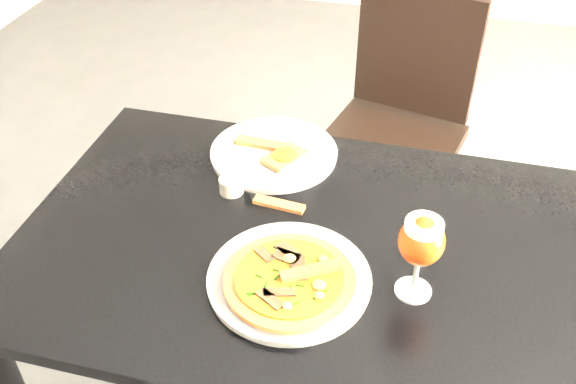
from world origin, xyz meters
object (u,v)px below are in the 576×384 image
(pizza, at_px, (290,279))
(beer_glass, at_px, (421,242))
(dining_table, at_px, (303,271))
(chair_far, at_px, (397,123))

(pizza, relative_size, beer_glass, 1.41)
(pizza, bearing_deg, beer_glass, 12.26)
(beer_glass, bearing_deg, dining_table, 159.57)
(dining_table, height_order, chair_far, chair_far)
(dining_table, bearing_deg, pizza, -88.17)
(dining_table, distance_m, pizza, 0.18)
(dining_table, distance_m, chair_far, 0.91)
(pizza, bearing_deg, dining_table, 91.73)
(dining_table, xyz_separation_m, pizza, (0.00, -0.14, 0.12))
(chair_far, bearing_deg, beer_glass, -69.80)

